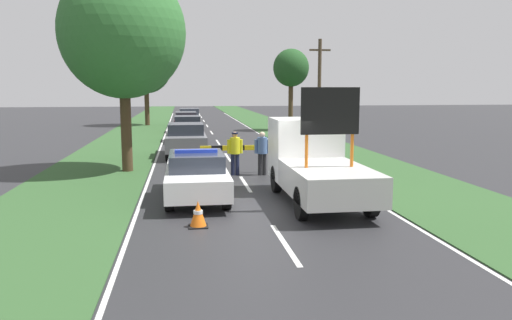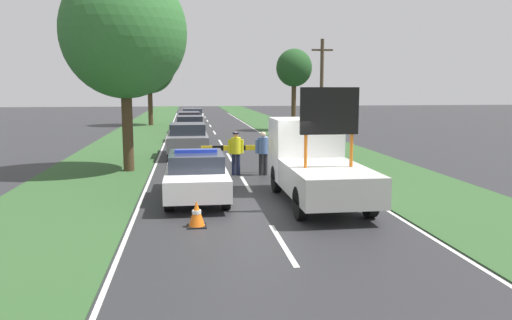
{
  "view_description": "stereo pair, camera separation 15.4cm",
  "coord_description": "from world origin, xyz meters",
  "px_view_note": "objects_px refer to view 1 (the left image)",
  "views": [
    {
      "loc": [
        -2.15,
        -13.66,
        3.37
      ],
      "look_at": [
        0.13,
        1.89,
        1.1
      ],
      "focal_mm": 35.0,
      "sensor_mm": 36.0,
      "label": 1
    },
    {
      "loc": [
        -2.0,
        -13.68,
        3.37
      ],
      "look_at": [
        0.13,
        1.89,
        1.1
      ],
      "focal_mm": 35.0,
      "sensor_mm": 36.0,
      "label": 2
    }
  ],
  "objects_px": {
    "police_car": "(196,175)",
    "traffic_cone_near_truck": "(173,165)",
    "work_truck": "(315,162)",
    "roadside_tree_mid_left": "(146,67)",
    "road_barrier": "(234,150)",
    "queued_car_van_white": "(189,117)",
    "roadside_tree_near_left": "(291,69)",
    "queued_car_sedan_black": "(187,128)",
    "queued_car_wagon_maroon": "(186,122)",
    "police_officer": "(235,150)",
    "utility_pole": "(319,92)",
    "traffic_cone_near_police": "(198,214)",
    "traffic_cone_centre_front": "(281,166)",
    "pedestrian_civilian": "(262,150)",
    "queued_car_suv_grey": "(186,139)",
    "roadside_tree_near_right": "(123,33)"
  },
  "relations": [
    {
      "from": "queued_car_wagon_maroon",
      "to": "pedestrian_civilian",
      "type": "bearing_deg",
      "value": 98.02
    },
    {
      "from": "work_truck",
      "to": "roadside_tree_mid_left",
      "type": "height_order",
      "value": "roadside_tree_mid_left"
    },
    {
      "from": "traffic_cone_centre_front",
      "to": "utility_pole",
      "type": "xyz_separation_m",
      "value": [
        3.79,
        8.15,
        2.89
      ]
    },
    {
      "from": "police_car",
      "to": "road_barrier",
      "type": "xyz_separation_m",
      "value": [
        1.59,
        4.38,
        0.17
      ]
    },
    {
      "from": "queued_car_suv_grey",
      "to": "queued_car_van_white",
      "type": "relative_size",
      "value": 1.0
    },
    {
      "from": "queued_car_sedan_black",
      "to": "queued_car_van_white",
      "type": "relative_size",
      "value": 0.92
    },
    {
      "from": "police_officer",
      "to": "queued_car_sedan_black",
      "type": "distance_m",
      "value": 13.21
    },
    {
      "from": "roadside_tree_near_right",
      "to": "queued_car_sedan_black",
      "type": "bearing_deg",
      "value": 77.65
    },
    {
      "from": "traffic_cone_near_truck",
      "to": "queued_car_sedan_black",
      "type": "xyz_separation_m",
      "value": [
        0.71,
        11.81,
        0.59
      ]
    },
    {
      "from": "work_truck",
      "to": "traffic_cone_near_truck",
      "type": "distance_m",
      "value": 7.38
    },
    {
      "from": "traffic_cone_centre_front",
      "to": "queued_car_sedan_black",
      "type": "height_order",
      "value": "queued_car_sedan_black"
    },
    {
      "from": "pedestrian_civilian",
      "to": "roadside_tree_near_left",
      "type": "xyz_separation_m",
      "value": [
        5.48,
        19.99,
        3.88
      ]
    },
    {
      "from": "police_officer",
      "to": "queued_car_sedan_black",
      "type": "relative_size",
      "value": 0.4
    },
    {
      "from": "traffic_cone_near_truck",
      "to": "queued_car_wagon_maroon",
      "type": "xyz_separation_m",
      "value": [
        0.68,
        18.27,
        0.57
      ]
    },
    {
      "from": "road_barrier",
      "to": "utility_pole",
      "type": "bearing_deg",
      "value": 48.63
    },
    {
      "from": "queued_car_van_white",
      "to": "roadside_tree_near_left",
      "type": "xyz_separation_m",
      "value": [
        7.94,
        -5.5,
        4.05
      ]
    },
    {
      "from": "queued_car_sedan_black",
      "to": "queued_car_van_white",
      "type": "bearing_deg",
      "value": -91.33
    },
    {
      "from": "road_barrier",
      "to": "police_officer",
      "type": "height_order",
      "value": "police_officer"
    },
    {
      "from": "work_truck",
      "to": "roadside_tree_mid_left",
      "type": "relative_size",
      "value": 0.72
    },
    {
      "from": "queued_car_suv_grey",
      "to": "traffic_cone_centre_front",
      "type": "bearing_deg",
      "value": 124.71
    },
    {
      "from": "roadside_tree_near_right",
      "to": "work_truck",
      "type": "bearing_deg",
      "value": -44.41
    },
    {
      "from": "pedestrian_civilian",
      "to": "traffic_cone_centre_front",
      "type": "height_order",
      "value": "pedestrian_civilian"
    },
    {
      "from": "police_car",
      "to": "traffic_cone_centre_front",
      "type": "bearing_deg",
      "value": 46.83
    },
    {
      "from": "queued_car_suv_grey",
      "to": "roadside_tree_near_right",
      "type": "relative_size",
      "value": 0.56
    },
    {
      "from": "roadside_tree_near_right",
      "to": "queued_car_van_white",
      "type": "bearing_deg",
      "value": 83.24
    },
    {
      "from": "queued_car_suv_grey",
      "to": "roadside_tree_near_left",
      "type": "relative_size",
      "value": 0.71
    },
    {
      "from": "police_car",
      "to": "traffic_cone_near_truck",
      "type": "xyz_separation_m",
      "value": [
        -0.8,
        5.27,
        -0.5
      ]
    },
    {
      "from": "traffic_cone_near_truck",
      "to": "roadside_tree_mid_left",
      "type": "distance_m",
      "value": 26.38
    },
    {
      "from": "police_car",
      "to": "queued_car_van_white",
      "type": "relative_size",
      "value": 1.06
    },
    {
      "from": "police_car",
      "to": "traffic_cone_near_truck",
      "type": "distance_m",
      "value": 5.36
    },
    {
      "from": "road_barrier",
      "to": "queued_car_van_white",
      "type": "height_order",
      "value": "queued_car_van_white"
    },
    {
      "from": "queued_car_van_white",
      "to": "utility_pole",
      "type": "bearing_deg",
      "value": 112.83
    },
    {
      "from": "queued_car_sedan_black",
      "to": "traffic_cone_near_truck",
      "type": "bearing_deg",
      "value": 86.55
    },
    {
      "from": "police_officer",
      "to": "utility_pole",
      "type": "relative_size",
      "value": 0.28
    },
    {
      "from": "queued_car_wagon_maroon",
      "to": "queued_car_sedan_black",
      "type": "bearing_deg",
      "value": 90.28
    },
    {
      "from": "road_barrier",
      "to": "utility_pole",
      "type": "xyz_separation_m",
      "value": [
        5.7,
        8.09,
        2.23
      ]
    },
    {
      "from": "roadside_tree_mid_left",
      "to": "utility_pole",
      "type": "xyz_separation_m",
      "value": [
        10.84,
        -18.56,
        -2.1
      ]
    },
    {
      "from": "traffic_cone_near_police",
      "to": "queued_car_van_white",
      "type": "distance_m",
      "value": 32.52
    },
    {
      "from": "queued_car_wagon_maroon",
      "to": "utility_pole",
      "type": "xyz_separation_m",
      "value": [
        7.41,
        -11.07,
        2.34
      ]
    },
    {
      "from": "traffic_cone_near_truck",
      "to": "queued_car_sedan_black",
      "type": "relative_size",
      "value": 0.12
    },
    {
      "from": "roadside_tree_near_left",
      "to": "utility_pole",
      "type": "height_order",
      "value": "roadside_tree_near_left"
    },
    {
      "from": "roadside_tree_near_left",
      "to": "utility_pole",
      "type": "distance_m",
      "value": 11.52
    },
    {
      "from": "roadside_tree_mid_left",
      "to": "road_barrier",
      "type": "bearing_deg",
      "value": -79.08
    },
    {
      "from": "work_truck",
      "to": "queued_car_wagon_maroon",
      "type": "height_order",
      "value": "work_truck"
    },
    {
      "from": "traffic_cone_near_police",
      "to": "roadside_tree_mid_left",
      "type": "relative_size",
      "value": 0.08
    },
    {
      "from": "utility_pole",
      "to": "work_truck",
      "type": "bearing_deg",
      "value": -105.96
    },
    {
      "from": "queued_car_van_white",
      "to": "queued_car_wagon_maroon",
      "type": "bearing_deg",
      "value": 86.87
    },
    {
      "from": "pedestrian_civilian",
      "to": "queued_car_suv_grey",
      "type": "distance_m",
      "value": 6.57
    },
    {
      "from": "police_car",
      "to": "traffic_cone_centre_front",
      "type": "height_order",
      "value": "police_car"
    },
    {
      "from": "queued_car_sedan_black",
      "to": "queued_car_wagon_maroon",
      "type": "height_order",
      "value": "queued_car_sedan_black"
    }
  ]
}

